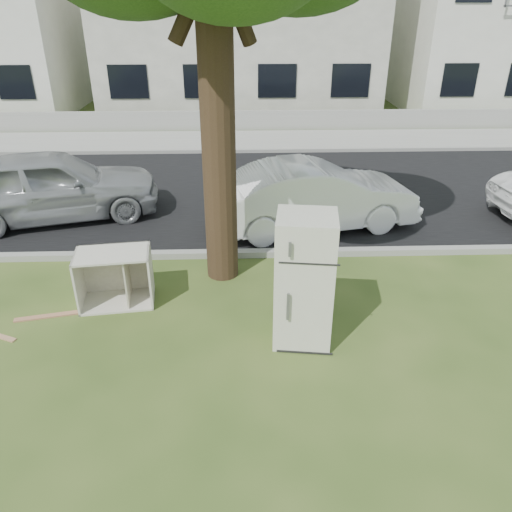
{
  "coord_description": "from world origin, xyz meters",
  "views": [
    {
      "loc": [
        -0.08,
        -5.93,
        4.36
      ],
      "look_at": [
        0.15,
        0.6,
        0.96
      ],
      "focal_mm": 35.0,
      "sensor_mm": 36.0,
      "label": 1
    }
  ],
  "objects_px": {
    "fridge": "(304,280)",
    "cabinet": "(115,278)",
    "car_center": "(314,196)",
    "car_left": "(51,185)"
  },
  "relations": [
    {
      "from": "fridge",
      "to": "cabinet",
      "type": "relative_size",
      "value": 1.67
    },
    {
      "from": "car_center",
      "to": "car_left",
      "type": "xyz_separation_m",
      "value": [
        -5.6,
        0.69,
        0.07
      ]
    },
    {
      "from": "cabinet",
      "to": "car_left",
      "type": "distance_m",
      "value": 4.09
    },
    {
      "from": "cabinet",
      "to": "car_center",
      "type": "distance_m",
      "value": 4.53
    },
    {
      "from": "cabinet",
      "to": "car_center",
      "type": "bearing_deg",
      "value": 31.82
    },
    {
      "from": "cabinet",
      "to": "fridge",
      "type": "bearing_deg",
      "value": -27.28
    },
    {
      "from": "car_center",
      "to": "car_left",
      "type": "bearing_deg",
      "value": 71.18
    },
    {
      "from": "car_center",
      "to": "cabinet",
      "type": "bearing_deg",
      "value": 116.88
    },
    {
      "from": "cabinet",
      "to": "car_left",
      "type": "bearing_deg",
      "value": 113.69
    },
    {
      "from": "fridge",
      "to": "car_center",
      "type": "height_order",
      "value": "fridge"
    }
  ]
}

